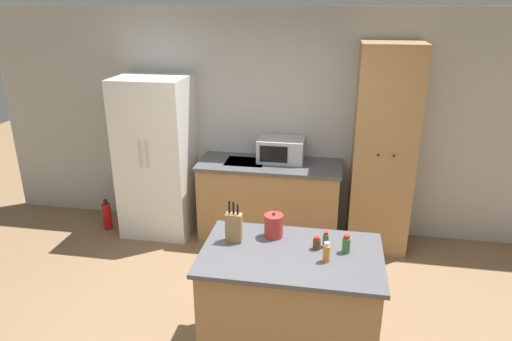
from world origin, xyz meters
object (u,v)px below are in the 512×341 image
at_px(microwave, 281,150).
at_px(spice_bottle_short_red, 346,244).
at_px(kettle, 274,226).
at_px(pantry_cabinet, 383,151).
at_px(spice_bottle_green_herb, 326,240).
at_px(knife_block, 234,227).
at_px(spice_bottle_tall_dark, 317,243).
at_px(spice_bottle_amber_oil, 326,253).
at_px(refrigerator, 157,157).
at_px(fire_extinguisher, 107,216).

bearing_deg(microwave, spice_bottle_short_red, -69.69).
relative_size(spice_bottle_short_red, kettle, 0.68).
xyz_separation_m(pantry_cabinet, spice_bottle_green_herb, (-0.54, -1.79, -0.15)).
distance_m(knife_block, spice_bottle_green_herb, 0.69).
xyz_separation_m(spice_bottle_tall_dark, spice_bottle_amber_oil, (0.07, -0.16, 0.02)).
height_order(refrigerator, kettle, refrigerator).
height_order(spice_bottle_tall_dark, kettle, kettle).
bearing_deg(knife_block, spice_bottle_green_herb, 3.53).
distance_m(knife_block, fire_extinguisher, 2.72).
xyz_separation_m(refrigerator, spice_bottle_tall_dark, (1.95, -1.79, 0.04)).
bearing_deg(fire_extinguisher, refrigerator, 11.38).
bearing_deg(spice_bottle_tall_dark, refrigerator, 137.49).
bearing_deg(fire_extinguisher, spice_bottle_tall_dark, -32.50).
bearing_deg(refrigerator, fire_extinguisher, -168.62).
distance_m(spice_bottle_green_herb, fire_extinguisher, 3.21).
relative_size(refrigerator, spice_bottle_tall_dark, 18.91).
relative_size(pantry_cabinet, microwave, 4.39).
height_order(microwave, fire_extinguisher, microwave).
bearing_deg(microwave, spice_bottle_green_herb, -73.14).
height_order(refrigerator, microwave, refrigerator).
xyz_separation_m(knife_block, fire_extinguisher, (-1.98, 1.65, -0.87)).
bearing_deg(spice_bottle_green_herb, fire_extinguisher, 148.89).
distance_m(spice_bottle_tall_dark, kettle, 0.37).
bearing_deg(knife_block, kettle, 24.35).
xyz_separation_m(pantry_cabinet, spice_bottle_tall_dark, (-0.61, -1.84, -0.16)).
height_order(refrigerator, spice_bottle_amber_oil, refrigerator).
relative_size(refrigerator, spice_bottle_short_red, 13.28).
height_order(spice_bottle_tall_dark, spice_bottle_amber_oil, spice_bottle_amber_oil).
bearing_deg(spice_bottle_green_herb, knife_block, -176.47).
relative_size(refrigerator, spice_bottle_green_herb, 15.57).
distance_m(microwave, spice_bottle_amber_oil, 2.17).
bearing_deg(fire_extinguisher, knife_block, -39.87).
relative_size(refrigerator, fire_extinguisher, 4.75).
relative_size(knife_block, spice_bottle_short_red, 2.35).
distance_m(spice_bottle_amber_oil, spice_bottle_green_herb, 0.21).
xyz_separation_m(spice_bottle_tall_dark, kettle, (-0.34, 0.14, 0.05)).
relative_size(refrigerator, knife_block, 5.64).
height_order(spice_bottle_short_red, fire_extinguisher, spice_bottle_short_red).
height_order(microwave, spice_bottle_short_red, microwave).
height_order(spice_bottle_short_red, spice_bottle_green_herb, spice_bottle_short_red).
bearing_deg(knife_block, refrigerator, 126.65).
bearing_deg(refrigerator, pantry_cabinet, 1.27).
distance_m(microwave, fire_extinguisher, 2.29).
distance_m(pantry_cabinet, knife_block, 2.21).
bearing_deg(kettle, spice_bottle_tall_dark, -21.72).
xyz_separation_m(refrigerator, spice_bottle_amber_oil, (2.02, -1.95, 0.07)).
xyz_separation_m(spice_bottle_amber_oil, fire_extinguisher, (-2.67, 1.82, -0.82)).
distance_m(spice_bottle_short_red, spice_bottle_amber_oil, 0.20).
relative_size(spice_bottle_tall_dark, spice_bottle_short_red, 0.70).
bearing_deg(spice_bottle_tall_dark, microwave, 104.71).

